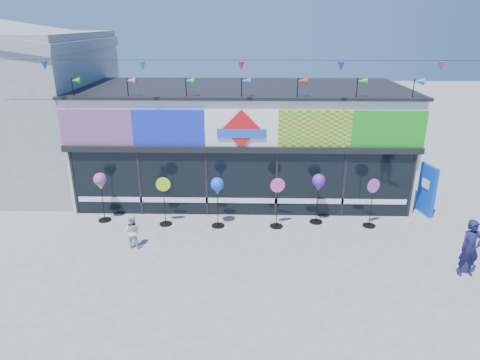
{
  "coord_description": "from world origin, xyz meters",
  "views": [
    {
      "loc": [
        0.26,
        -10.29,
        6.38
      ],
      "look_at": [
        -0.01,
        2.0,
        1.82
      ],
      "focal_mm": 32.0,
      "sensor_mm": 36.0,
      "label": 1
    }
  ],
  "objects_px": {
    "spinner_0": "(100,183)",
    "spinner_3": "(277,202)",
    "child": "(132,231)",
    "blue_sign": "(427,190)",
    "adult_man": "(470,248)",
    "spinner_5": "(372,202)",
    "spinner_1": "(164,200)",
    "spinner_2": "(217,188)",
    "spinner_4": "(318,184)"
  },
  "relations": [
    {
      "from": "spinner_0",
      "to": "spinner_3",
      "type": "bearing_deg",
      "value": -3.31
    },
    {
      "from": "spinner_0",
      "to": "child",
      "type": "xyz_separation_m",
      "value": [
        1.46,
        -1.79,
        -0.85
      ]
    },
    {
      "from": "blue_sign",
      "to": "adult_man",
      "type": "height_order",
      "value": "blue_sign"
    },
    {
      "from": "blue_sign",
      "to": "spinner_5",
      "type": "height_order",
      "value": "blue_sign"
    },
    {
      "from": "blue_sign",
      "to": "spinner_1",
      "type": "relative_size",
      "value": 1.06
    },
    {
      "from": "spinner_1",
      "to": "spinner_5",
      "type": "xyz_separation_m",
      "value": [
        6.79,
        0.03,
        -0.0
      ]
    },
    {
      "from": "spinner_0",
      "to": "spinner_1",
      "type": "height_order",
      "value": "spinner_0"
    },
    {
      "from": "spinner_2",
      "to": "spinner_5",
      "type": "relative_size",
      "value": 1.03
    },
    {
      "from": "spinner_4",
      "to": "adult_man",
      "type": "relative_size",
      "value": 1.09
    },
    {
      "from": "spinner_3",
      "to": "adult_man",
      "type": "bearing_deg",
      "value": -29.16
    },
    {
      "from": "spinner_0",
      "to": "child",
      "type": "height_order",
      "value": "spinner_0"
    },
    {
      "from": "spinner_0",
      "to": "child",
      "type": "distance_m",
      "value": 2.46
    },
    {
      "from": "blue_sign",
      "to": "spinner_4",
      "type": "relative_size",
      "value": 1.02
    },
    {
      "from": "spinner_0",
      "to": "spinner_5",
      "type": "relative_size",
      "value": 1.03
    },
    {
      "from": "adult_man",
      "to": "spinner_4",
      "type": "bearing_deg",
      "value": 131.19
    },
    {
      "from": "blue_sign",
      "to": "spinner_1",
      "type": "bearing_deg",
      "value": 175.39
    },
    {
      "from": "spinner_5",
      "to": "adult_man",
      "type": "xyz_separation_m",
      "value": [
        1.83,
        -2.85,
        -0.09
      ]
    },
    {
      "from": "spinner_2",
      "to": "spinner_4",
      "type": "relative_size",
      "value": 0.99
    },
    {
      "from": "spinner_4",
      "to": "spinner_5",
      "type": "bearing_deg",
      "value": -8.25
    },
    {
      "from": "spinner_0",
      "to": "spinner_3",
      "type": "height_order",
      "value": "spinner_0"
    },
    {
      "from": "spinner_1",
      "to": "spinner_2",
      "type": "bearing_deg",
      "value": -2.91
    },
    {
      "from": "spinner_4",
      "to": "spinner_0",
      "type": "bearing_deg",
      "value": -179.81
    },
    {
      "from": "spinner_0",
      "to": "spinner_4",
      "type": "relative_size",
      "value": 0.99
    },
    {
      "from": "spinner_4",
      "to": "spinner_5",
      "type": "height_order",
      "value": "spinner_4"
    },
    {
      "from": "spinner_3",
      "to": "adult_man",
      "type": "xyz_separation_m",
      "value": [
        4.91,
        -2.74,
        -0.11
      ]
    },
    {
      "from": "spinner_2",
      "to": "spinner_5",
      "type": "xyz_separation_m",
      "value": [
        5.02,
        0.12,
        -0.49
      ]
    },
    {
      "from": "spinner_5",
      "to": "adult_man",
      "type": "relative_size",
      "value": 1.05
    },
    {
      "from": "spinner_2",
      "to": "child",
      "type": "distance_m",
      "value": 2.97
    },
    {
      "from": "spinner_1",
      "to": "adult_man",
      "type": "relative_size",
      "value": 1.05
    },
    {
      "from": "spinner_0",
      "to": "adult_man",
      "type": "xyz_separation_m",
      "value": [
        10.75,
        -3.08,
        -0.58
      ]
    },
    {
      "from": "spinner_2",
      "to": "child",
      "type": "relative_size",
      "value": 1.64
    },
    {
      "from": "spinner_4",
      "to": "blue_sign",
      "type": "bearing_deg",
      "value": 11.96
    },
    {
      "from": "spinner_1",
      "to": "spinner_5",
      "type": "distance_m",
      "value": 6.79
    },
    {
      "from": "blue_sign",
      "to": "spinner_5",
      "type": "xyz_separation_m",
      "value": [
        -2.19,
        -1.08,
        -0.01
      ]
    },
    {
      "from": "spinner_2",
      "to": "spinner_5",
      "type": "distance_m",
      "value": 5.05
    },
    {
      "from": "child",
      "to": "spinner_4",
      "type": "bearing_deg",
      "value": -153.17
    },
    {
      "from": "spinner_3",
      "to": "child",
      "type": "height_order",
      "value": "spinner_3"
    },
    {
      "from": "spinner_1",
      "to": "spinner_3",
      "type": "relative_size",
      "value": 0.98
    },
    {
      "from": "blue_sign",
      "to": "adult_man",
      "type": "bearing_deg",
      "value": -106.96
    },
    {
      "from": "blue_sign",
      "to": "child",
      "type": "relative_size",
      "value": 1.69
    },
    {
      "from": "adult_man",
      "to": "child",
      "type": "relative_size",
      "value": 1.52
    },
    {
      "from": "spinner_3",
      "to": "spinner_5",
      "type": "height_order",
      "value": "spinner_3"
    },
    {
      "from": "spinner_1",
      "to": "spinner_5",
      "type": "height_order",
      "value": "spinner_1"
    },
    {
      "from": "spinner_1",
      "to": "spinner_2",
      "type": "xyz_separation_m",
      "value": [
        1.76,
        -0.09,
        0.49
      ]
    },
    {
      "from": "spinner_3",
      "to": "child",
      "type": "relative_size",
      "value": 1.63
    },
    {
      "from": "spinner_3",
      "to": "child",
      "type": "distance_m",
      "value": 4.63
    },
    {
      "from": "spinner_1",
      "to": "spinner_5",
      "type": "relative_size",
      "value": 1.0
    },
    {
      "from": "spinner_0",
      "to": "spinner_2",
      "type": "relative_size",
      "value": 1.0
    },
    {
      "from": "blue_sign",
      "to": "spinner_3",
      "type": "distance_m",
      "value": 5.41
    },
    {
      "from": "adult_man",
      "to": "child",
      "type": "xyz_separation_m",
      "value": [
        -9.3,
        1.29,
        -0.27
      ]
    }
  ]
}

